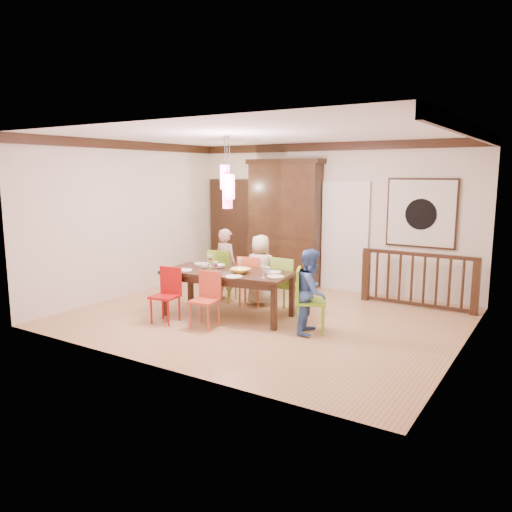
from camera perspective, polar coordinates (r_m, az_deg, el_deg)
The scene contains 37 objects.
floor at distance 8.18m, azimuth 0.96°, elevation -6.96°, with size 6.00×6.00×0.00m, color #A97651.
ceiling at distance 7.86m, azimuth 1.02°, elevation 13.75°, with size 6.00×6.00×0.00m, color white.
wall_back at distance 10.10m, azimuth 8.41°, elevation 4.48°, with size 6.00×6.00×0.00m, color beige.
wall_left at distance 9.78m, azimuth -14.23°, elevation 4.13°, with size 5.00×5.00×0.00m, color beige.
wall_right at distance 6.84m, azimuth 23.00°, elevation 1.45°, with size 5.00×5.00×0.00m, color beige.
crown_molding at distance 7.86m, azimuth 1.02°, elevation 13.17°, with size 6.00×5.00×0.16m, color black, non-canonical shape.
panel_door at distance 11.28m, azimuth -2.97°, elevation 3.05°, with size 1.04×0.07×2.24m, color black.
white_doorway at distance 9.98m, azimuth 10.11°, elevation 2.06°, with size 0.97×0.05×2.22m, color silver.
painting at distance 9.47m, azimuth 18.37°, elevation 4.67°, with size 1.25×0.06×1.25m.
pendant_cluster at distance 7.91m, azimuth -3.29°, elevation 7.96°, with size 0.27×0.21×1.14m.
dining_table at distance 8.08m, azimuth -3.19°, elevation -2.31°, with size 2.19×1.23×0.75m.
chair_far_left at distance 9.07m, azimuth -3.79°, elevation -1.77°, with size 0.51×0.51×0.95m.
chair_far_mid at distance 8.74m, azimuth -0.54°, elevation -2.41°, with size 0.51×0.51×0.90m.
chair_far_right at distance 8.34m, azimuth 3.66°, elevation -2.82°, with size 0.44×0.44×0.94m.
chair_near_left at distance 7.89m, azimuth -10.38°, elevation -4.05°, with size 0.44×0.44×0.85m.
chair_near_mid at distance 7.56m, azimuth -5.94°, elevation -4.59°, with size 0.42×0.42×0.84m.
chair_end_right at distance 7.34m, azimuth 6.37°, elevation -4.57°, with size 0.56×0.56×0.94m.
china_hutch at distance 10.34m, azimuth 3.27°, elevation 3.83°, with size 1.64×0.46×2.59m.
balustrade at distance 9.10m, azimuth 18.01°, elevation -2.50°, with size 1.99×0.12×0.96m.
person_far_left at distance 9.10m, azimuth -3.45°, elevation -0.99°, with size 0.48×0.32×1.32m, color #D3A6A0.
person_far_mid at distance 8.79m, azimuth 0.52°, elevation -1.59°, with size 0.61×0.40×1.25m, color beige.
person_end_right at distance 7.29m, azimuth 6.32°, elevation -4.02°, with size 0.60×0.47×1.24m, color #4068B5.
serving_bowl at distance 7.88m, azimuth -1.80°, elevation -1.70°, with size 0.30×0.30×0.07m, color yellow.
small_bowl at distance 8.31m, azimuth -4.24°, elevation -1.18°, with size 0.20×0.20×0.06m, color white.
cup_left at distance 8.25m, azimuth -5.96°, elevation -1.15°, with size 0.13×0.13×0.10m, color silver.
cup_right at distance 7.87m, azimuth 1.25°, elevation -1.61°, with size 0.11×0.11×0.10m, color silver.
plate_far_left at distance 8.70m, azimuth -6.24°, elevation -0.89°, with size 0.26×0.26×0.01m, color white.
plate_far_mid at distance 8.24m, azimuth -1.94°, elevation -1.41°, with size 0.26×0.26×0.01m, color white.
plate_far_right at distance 7.92m, azimuth 1.96°, elevation -1.86°, with size 0.26×0.26×0.01m, color white.
plate_near_left at distance 8.17m, azimuth -8.22°, elevation -1.60°, with size 0.26×0.26×0.01m, color white.
plate_near_mid at distance 7.59m, azimuth -2.55°, elevation -2.37°, with size 0.26×0.26×0.01m, color white.
plate_end_right at distance 7.59m, azimuth 2.24°, elevation -2.37°, with size 0.26×0.26×0.01m, color white.
wine_glass_a at distance 8.48m, azimuth -5.25°, elevation -0.53°, with size 0.08×0.08×0.19m, color #590C19, non-canonical shape.
wine_glass_b at distance 8.13m, azimuth -1.86°, elevation -0.94°, with size 0.08×0.08×0.19m, color silver, non-canonical shape.
wine_glass_c at distance 7.90m, azimuth -4.61°, elevation -1.28°, with size 0.08×0.08×0.19m, color #590C19, non-canonical shape.
wine_glass_d at distance 7.50m, azimuth 0.85°, elevation -1.82°, with size 0.08×0.08×0.19m, color silver, non-canonical shape.
napkin at distance 7.84m, azimuth -5.39°, elevation -2.02°, with size 0.18×0.14×0.01m, color #D83359.
Camera 1 is at (4.07, -6.70, 2.32)m, focal length 35.00 mm.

